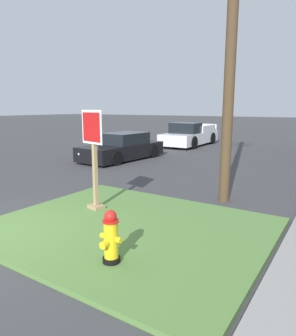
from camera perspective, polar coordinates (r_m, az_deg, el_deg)
The scene contains 7 objects.
grass_corner_patch at distance 6.43m, azimuth -3.81°, elevation -10.79°, with size 5.39×4.49×0.08m, color #567F3D.
fire_hydrant at distance 4.88m, azimuth -6.83°, elevation -12.64°, with size 0.38×0.34×0.84m.
stop_sign at distance 7.25m, azimuth -9.85°, elevation 1.28°, with size 0.74×0.35×2.29m.
manhole_cover at distance 8.71m, azimuth -10.26°, elevation -5.24°, with size 0.70×0.70×0.02m, color black.
parked_sedan_black at distance 14.73m, azimuth -4.69°, elevation 3.68°, with size 2.08×4.47×1.25m.
pickup_truck_white at distance 20.26m, azimuth 7.60°, elevation 5.85°, with size 2.15×5.15×1.48m.
utility_pole at distance 8.47m, azimuth 15.31°, elevation 26.60°, with size 1.46×0.27×9.09m.
Camera 1 is at (5.49, -3.01, 2.43)m, focal length 33.25 mm.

